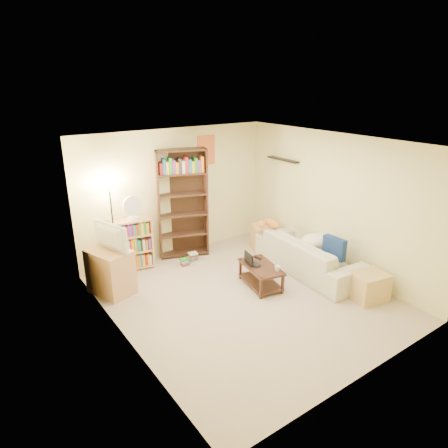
% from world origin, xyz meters
% --- Properties ---
extents(room, '(4.50, 4.54, 2.52)m').
position_xyz_m(room, '(0.00, 0.01, 1.62)').
color(room, '#C2B191').
rests_on(room, ground).
extents(sofa, '(2.33, 1.17, 0.64)m').
position_xyz_m(sofa, '(1.55, 0.09, 0.32)').
color(sofa, beige).
rests_on(sofa, ground).
extents(navy_pillow, '(0.14, 0.43, 0.38)m').
position_xyz_m(navy_pillow, '(1.62, -0.39, 0.62)').
color(navy_pillow, navy).
rests_on(navy_pillow, sofa).
extents(cream_blanket, '(0.59, 0.42, 0.25)m').
position_xyz_m(cream_blanket, '(1.71, 0.13, 0.55)').
color(cream_blanket, white).
rests_on(cream_blanket, sofa).
extents(tabby_cat, '(0.51, 0.21, 0.17)m').
position_xyz_m(tabby_cat, '(1.33, 0.95, 0.73)').
color(tabby_cat, orange).
rests_on(tabby_cat, sofa).
extents(coffee_table, '(0.64, 0.94, 0.38)m').
position_xyz_m(coffee_table, '(0.46, 0.16, 0.24)').
color(coffee_table, '#412319').
rests_on(coffee_table, ground).
extents(laptop, '(0.33, 0.23, 0.02)m').
position_xyz_m(laptop, '(0.43, 0.29, 0.39)').
color(laptop, black).
rests_on(laptop, coffee_table).
extents(laptop_screen, '(0.07, 0.28, 0.19)m').
position_xyz_m(laptop_screen, '(0.31, 0.32, 0.50)').
color(laptop_screen, white).
rests_on(laptop_screen, laptop).
extents(mug, '(0.13, 0.13, 0.09)m').
position_xyz_m(mug, '(0.55, -0.14, 0.43)').
color(mug, white).
rests_on(mug, coffee_table).
extents(tv_remote, '(0.06, 0.16, 0.02)m').
position_xyz_m(tv_remote, '(0.61, 0.42, 0.39)').
color(tv_remote, black).
rests_on(tv_remote, coffee_table).
extents(tv_stand, '(0.70, 0.82, 0.75)m').
position_xyz_m(tv_stand, '(-1.70, 1.42, 0.38)').
color(tv_stand, '#B17B56').
rests_on(tv_stand, ground).
extents(television, '(0.83, 0.56, 0.44)m').
position_xyz_m(television, '(-1.70, 1.42, 0.97)').
color(television, black).
rests_on(television, tv_stand).
extents(tall_bookshelf, '(1.01, 0.62, 2.14)m').
position_xyz_m(tall_bookshelf, '(0.03, 2.05, 1.13)').
color(tall_bookshelf, '#412219').
rests_on(tall_bookshelf, ground).
extents(short_bookshelf, '(0.79, 0.42, 0.97)m').
position_xyz_m(short_bookshelf, '(-1.06, 2.05, 0.49)').
color(short_bookshelf, tan).
rests_on(short_bookshelf, ground).
extents(desk_fan, '(0.35, 0.19, 0.45)m').
position_xyz_m(desk_fan, '(-1.01, 2.00, 1.20)').
color(desk_fan, white).
rests_on(desk_fan, short_bookshelf).
extents(floor_lamp, '(0.28, 0.28, 1.65)m').
position_xyz_m(floor_lamp, '(-1.37, 2.05, 1.32)').
color(floor_lamp, black).
rests_on(floor_lamp, ground).
extents(side_table, '(0.59, 0.59, 0.54)m').
position_xyz_m(side_table, '(1.51, 1.30, 0.27)').
color(side_table, '#D9BA69').
rests_on(side_table, ground).
extents(end_cabinet, '(0.62, 0.55, 0.45)m').
position_xyz_m(end_cabinet, '(1.60, -1.16, 0.23)').
color(end_cabinet, tan).
rests_on(end_cabinet, ground).
extents(book_stacks, '(0.41, 0.21, 0.17)m').
position_xyz_m(book_stacks, '(-0.08, 1.66, 0.08)').
color(book_stacks, red).
rests_on(book_stacks, ground).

